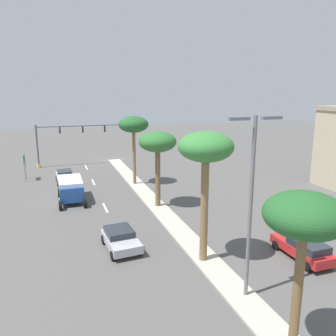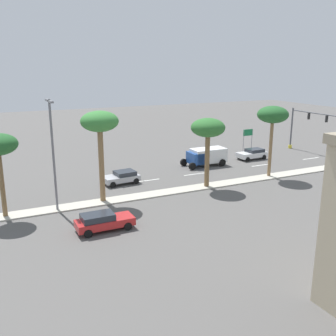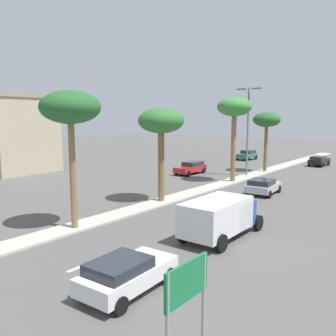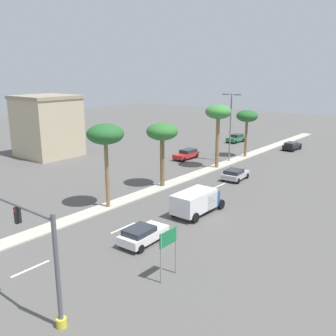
% 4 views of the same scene
% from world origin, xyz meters
% --- Properties ---
extents(ground_plane, '(160.00, 160.00, 0.00)m').
position_xyz_m(ground_plane, '(0.00, 27.42, 0.00)').
color(ground_plane, '#565451').
extents(median_curb, '(1.80, 70.50, 0.12)m').
position_xyz_m(median_curb, '(0.00, 35.25, 0.06)').
color(median_curb, '#B7B2A3').
rests_on(median_curb, ground).
extents(lane_stripe_inboard, '(0.20, 2.80, 0.01)m').
position_xyz_m(lane_stripe_inboard, '(4.74, 4.00, 0.01)').
color(lane_stripe_inboard, silver).
rests_on(lane_stripe_inboard, ground).
extents(lane_stripe_left, '(0.20, 2.80, 0.01)m').
position_xyz_m(lane_stripe_left, '(4.74, 12.54, 0.01)').
color(lane_stripe_left, silver).
rests_on(lane_stripe_left, ground).
extents(lane_stripe_mid, '(0.20, 2.80, 0.01)m').
position_xyz_m(lane_stripe_mid, '(4.74, 22.16, 0.01)').
color(lane_stripe_mid, silver).
rests_on(lane_stripe_mid, ground).
extents(lane_stripe_front, '(0.20, 2.80, 0.01)m').
position_xyz_m(lane_stripe_front, '(4.74, 28.12, 0.01)').
color(lane_stripe_front, silver).
rests_on(lane_stripe_front, ground).
extents(traffic_signal_gantry, '(13.18, 0.53, 6.15)m').
position_xyz_m(traffic_signal_gantry, '(7.91, 1.75, 4.00)').
color(traffic_signal_gantry, '#515459').
rests_on(traffic_signal_gantry, ground).
extents(directional_road_sign, '(0.10, 1.66, 3.23)m').
position_xyz_m(directional_road_sign, '(12.53, 8.83, 2.37)').
color(directional_road_sign, gray).
rests_on(directional_road_sign, ground).
extents(palm_tree_right, '(3.42, 3.42, 7.92)m').
position_xyz_m(palm_tree_right, '(0.17, 15.05, 6.96)').
color(palm_tree_right, olive).
rests_on(palm_tree_right, median_curb).
extents(palm_tree_inboard, '(3.48, 3.48, 7.11)m').
position_xyz_m(palm_tree_inboard, '(-0.10, 23.49, 6.09)').
color(palm_tree_inboard, brown).
rests_on(palm_tree_inboard, median_curb).
extents(palm_tree_trailing, '(3.40, 3.40, 8.35)m').
position_xyz_m(palm_tree_trailing, '(0.24, 34.53, 7.25)').
color(palm_tree_trailing, olive).
rests_on(palm_tree_trailing, median_curb).
extents(street_lamp_left, '(2.90, 0.24, 9.57)m').
position_xyz_m(street_lamp_left, '(-0.30, 38.81, 5.74)').
color(street_lamp_left, slate).
rests_on(street_lamp_left, median_curb).
extents(sedan_silver_inboard, '(2.38, 3.97, 1.33)m').
position_xyz_m(sedan_silver_inboard, '(4.96, 31.02, 0.72)').
color(sedan_silver_inboard, '#B2B2B7').
rests_on(sedan_silver_inboard, ground).
extents(sedan_red_trailing, '(1.89, 4.46, 1.41)m').
position_xyz_m(sedan_red_trailing, '(-6.10, 36.39, 0.75)').
color(sedan_red_trailing, red).
rests_on(sedan_red_trailing, ground).
extents(sedan_white_outboard, '(2.14, 4.10, 1.38)m').
position_xyz_m(sedan_white_outboard, '(7.96, 11.42, 0.75)').
color(sedan_white_outboard, silver).
rests_on(sedan_white_outboard, ground).
extents(box_truck, '(2.52, 5.53, 2.19)m').
position_xyz_m(box_truck, '(7.65, 19.05, 1.24)').
color(box_truck, '#234C99').
rests_on(box_truck, ground).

